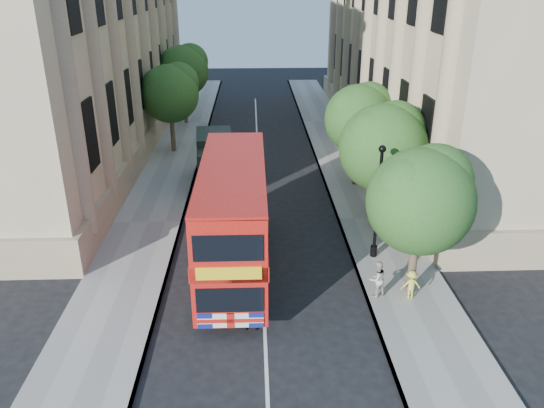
{
  "coord_description": "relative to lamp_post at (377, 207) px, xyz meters",
  "views": [
    {
      "loc": [
        -0.33,
        -14.72,
        11.64
      ],
      "look_at": [
        0.49,
        6.99,
        2.3
      ],
      "focal_mm": 35.0,
      "sensor_mm": 36.0,
      "label": 1
    }
  ],
  "objects": [
    {
      "name": "building_left",
      "position": [
        -18.8,
        18.0,
        6.49
      ],
      "size": [
        12.0,
        38.0,
        18.0
      ],
      "primitive_type": "cube",
      "color": "tan",
      "rests_on": "ground"
    },
    {
      "name": "tree_left_far",
      "position": [
        -10.96,
        16.03,
        1.93
      ],
      "size": [
        4.0,
        4.0,
        6.3
      ],
      "color": "#473828",
      "rests_on": "ground"
    },
    {
      "name": "pavement_right",
      "position": [
        0.75,
        4.0,
        -2.45
      ],
      "size": [
        3.5,
        80.0,
        0.12
      ],
      "primitive_type": "cube",
      "color": "gray",
      "rests_on": "ground"
    },
    {
      "name": "lamp_post",
      "position": [
        0.0,
        0.0,
        0.0
      ],
      "size": [
        0.32,
        0.32,
        5.16
      ],
      "color": "black",
      "rests_on": "pavement_right"
    },
    {
      "name": "police_constable",
      "position": [
        -5.5,
        -5.0,
        -1.54
      ],
      "size": [
        0.72,
        0.47,
        1.95
      ],
      "primitive_type": "imported",
      "rotation": [
        0.0,
        0.0,
        3.13
      ],
      "color": "black",
      "rests_on": "ground"
    },
    {
      "name": "ground",
      "position": [
        -5.0,
        -6.0,
        -2.51
      ],
      "size": [
        120.0,
        120.0,
        0.0
      ],
      "primitive_type": "plane",
      "color": "black",
      "rests_on": "ground"
    },
    {
      "name": "tree_right_far",
      "position": [
        0.84,
        9.03,
        1.8
      ],
      "size": [
        4.0,
        4.0,
        6.15
      ],
      "color": "#473828",
      "rests_on": "ground"
    },
    {
      "name": "pavement_left",
      "position": [
        -10.75,
        4.0,
        -2.45
      ],
      "size": [
        3.5,
        80.0,
        0.12
      ],
      "primitive_type": "cube",
      "color": "gray",
      "rests_on": "ground"
    },
    {
      "name": "child_b",
      "position": [
        0.7,
        -3.39,
        -1.8
      ],
      "size": [
        0.77,
        0.46,
        1.18
      ],
      "primitive_type": "imported",
      "rotation": [
        0.0,
        0.0,
        3.17
      ],
      "color": "#D4D048",
      "rests_on": "pavement_right"
    },
    {
      "name": "tree_right_near",
      "position": [
        0.84,
        -2.97,
        1.74
      ],
      "size": [
        4.0,
        4.0,
        6.08
      ],
      "color": "#473828",
      "rests_on": "ground"
    },
    {
      "name": "building_right",
      "position": [
        8.8,
        18.0,
        6.49
      ],
      "size": [
        12.0,
        38.0,
        18.0
      ],
      "primitive_type": "cube",
      "color": "tan",
      "rests_on": "ground"
    },
    {
      "name": "tree_right_mid",
      "position": [
        0.84,
        3.03,
        1.93
      ],
      "size": [
        4.2,
        4.2,
        6.37
      ],
      "color": "#473828",
      "rests_on": "ground"
    },
    {
      "name": "double_decker_bus",
      "position": [
        -6.17,
        -0.61,
        0.02
      ],
      "size": [
        2.68,
        9.92,
        4.57
      ],
      "rotation": [
        0.0,
        0.0,
        -0.0
      ],
      "color": "#B3140C",
      "rests_on": "ground"
    },
    {
      "name": "child_a",
      "position": [
        1.24,
        1.31,
        -1.9
      ],
      "size": [
        0.59,
        0.3,
        0.97
      ],
      "primitive_type": "imported",
      "rotation": [
        0.0,
        0.0,
        3.04
      ],
      "color": "#C75223",
      "rests_on": "pavement_right"
    },
    {
      "name": "woman_pedestrian",
      "position": [
        -0.6,
        -3.2,
        -1.64
      ],
      "size": [
        0.91,
        0.84,
        1.5
      ],
      "primitive_type": "imported",
      "rotation": [
        0.0,
        0.0,
        3.62
      ],
      "color": "beige",
      "rests_on": "pavement_right"
    },
    {
      "name": "box_van",
      "position": [
        -7.61,
        9.77,
        -1.07
      ],
      "size": [
        2.54,
        5.32,
        2.95
      ],
      "rotation": [
        0.0,
        0.0,
        0.09
      ],
      "color": "black",
      "rests_on": "ground"
    },
    {
      "name": "tree_left_back",
      "position": [
        -10.96,
        24.03,
        2.2
      ],
      "size": [
        4.2,
        4.2,
        6.65
      ],
      "color": "#473828",
      "rests_on": "ground"
    }
  ]
}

